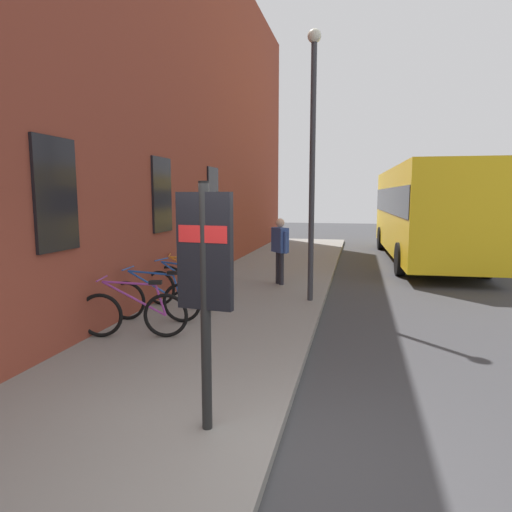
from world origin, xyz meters
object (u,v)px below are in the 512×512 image
Objects in this scene: transit_info_sign at (205,267)px; bicycle_mid_rack at (154,300)px; bicycle_by_door at (192,280)px; city_bus at (424,209)px; street_lamp at (313,146)px; pedestrian_by_facade at (280,244)px; bicycle_under_window at (182,288)px; bicycle_far_end at (134,314)px.

bicycle_mid_rack is at bearing 32.61° from transit_info_sign.
bicycle_by_door is 5.98m from transit_info_sign.
street_lamp is at bearing 156.84° from city_bus.
transit_info_sign is at bearing -157.70° from bicycle_by_door.
city_bus is 7.47m from pedestrian_by_facade.
street_lamp is (-7.71, 3.30, 1.50)m from city_bus.
bicycle_under_window is 3.27m from pedestrian_by_facade.
bicycle_by_door is 0.70× the size of transit_info_sign.
street_lamp is at bearing -149.41° from pedestrian_by_facade.
transit_info_sign is (-4.48, -2.07, 1.21)m from bicycle_under_window.
bicycle_under_window is at bearing -0.27° from bicycle_far_end.
bicycle_far_end is 0.98× the size of bicycle_mid_rack.
bicycle_far_end is at bearing 40.35° from transit_info_sign.
bicycle_under_window is 0.73× the size of transit_info_sign.
bicycle_far_end is 1.03× the size of bicycle_by_door.
transit_info_sign is 0.23× the size of city_bus.
pedestrian_by_facade is at bearing -41.81° from bicycle_by_door.
pedestrian_by_facade reaches higher than bicycle_far_end.
transit_info_sign is 13.90m from city_bus.
bicycle_mid_rack is at bearing 174.61° from bicycle_under_window.
city_bus is (13.39, -3.71, 0.20)m from transit_info_sign.
street_lamp reaches higher than bicycle_by_door.
transit_info_sign reaches higher than bicycle_mid_rack.
pedestrian_by_facade is (1.87, -1.68, 0.64)m from bicycle_by_door.
bicycle_far_end is 5.12m from pedestrian_by_facade.
street_lamp is at bearing -84.47° from bicycle_by_door.
bicycle_mid_rack is 2.02m from bicycle_by_door.
city_bus is (10.94, -5.79, 1.41)m from bicycle_far_end.
bicycle_far_end is at bearing 179.73° from bicycle_under_window.
bicycle_under_window is 0.17× the size of city_bus.
transit_info_sign is at bearing -175.70° from pedestrian_by_facade.
street_lamp reaches higher than city_bus.
bicycle_under_window is at bearing 151.59° from pedestrian_by_facade.
transit_info_sign is (-5.42, -2.22, 1.21)m from bicycle_by_door.
bicycle_far_end is at bearing -177.29° from bicycle_by_door.
bicycle_mid_rack is 0.17× the size of city_bus.
bicycle_far_end is 0.95m from bicycle_mid_rack.
city_bus is 6.25× the size of pedestrian_by_facade.
bicycle_far_end is 5.00m from street_lamp.
pedestrian_by_facade reaches higher than bicycle_mid_rack.
street_lamp reaches higher than bicycle_under_window.
bicycle_by_door is (2.02, 0.05, 0.00)m from bicycle_mid_rack.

